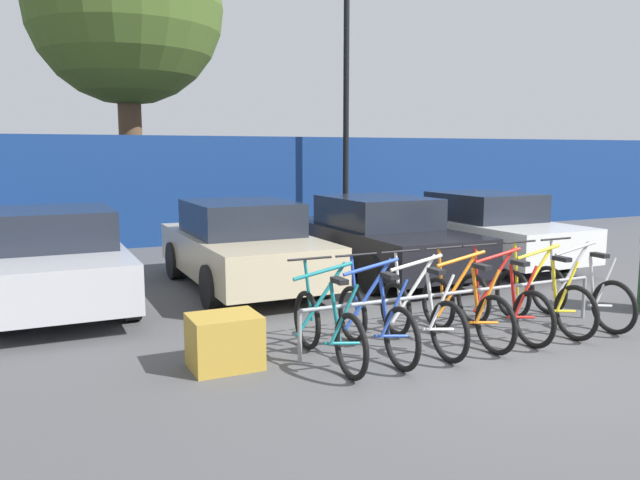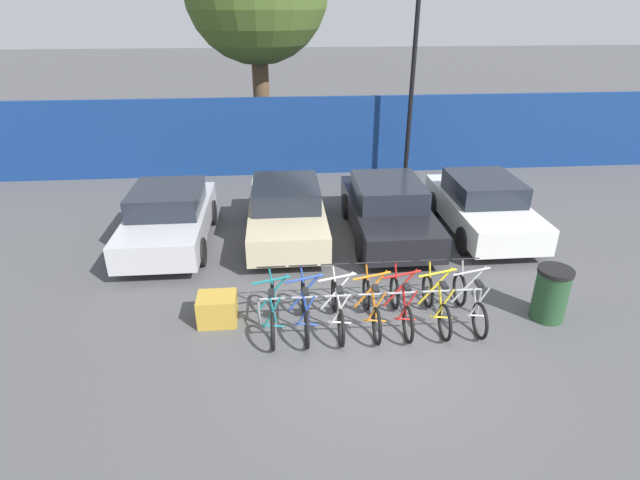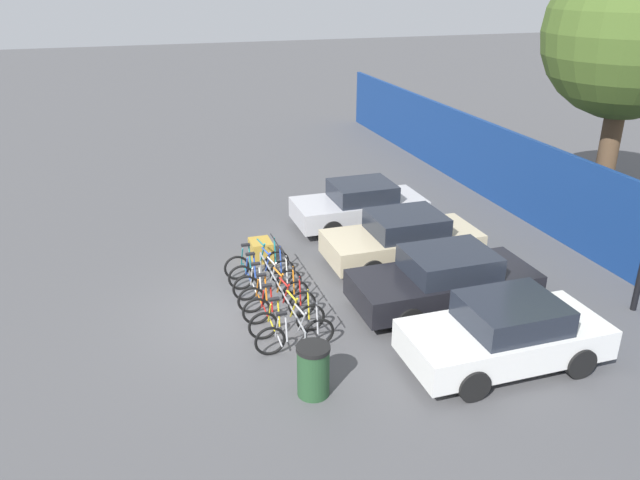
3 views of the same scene
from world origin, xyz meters
name	(u,v)px [view 1 (image 1 of 3)]	position (x,y,z in m)	size (l,w,h in m)	color
ground_plane	(495,354)	(0.00, 0.00, 0.00)	(120.00, 120.00, 0.00)	#4C4C4F
hoarding_wall	(233,189)	(0.00, 9.50, 1.28)	(36.00, 0.16, 2.56)	navy
bike_rack	(459,297)	(0.01, 0.68, 0.49)	(4.14, 0.04, 0.57)	gray
bicycle_teal	(327,328)	(-1.79, 0.53, 0.38)	(0.68, 1.71, 1.05)	black
bicycle_blue	(375,321)	(-1.21, 0.53, 0.38)	(0.68, 1.71, 1.05)	black
bicycle_white	(421,315)	(-0.63, 0.53, 0.38)	(0.68, 1.71, 1.05)	black
bicycle_orange	(465,310)	(-0.01, 0.53, 0.38)	(0.68, 1.71, 1.05)	black
bicycle_red	(502,305)	(0.53, 0.53, 0.38)	(0.68, 1.71, 1.05)	black
bicycle_yellow	(543,299)	(1.18, 0.53, 0.38)	(0.68, 1.71, 1.05)	black
bicycle_silver	(579,294)	(1.81, 0.53, 0.38)	(0.68, 1.71, 1.05)	black
car_silver	(54,259)	(-4.24, 4.28, 0.69)	(1.91, 3.95, 1.40)	#B7B7BC
car_beige	(242,245)	(-1.43, 4.42, 0.69)	(1.91, 4.10, 1.40)	#C1B28E
car_black	(379,237)	(1.07, 4.33, 0.69)	(1.91, 4.28, 1.40)	black
car_white	(486,229)	(3.51, 4.37, 0.69)	(1.91, 4.02, 1.40)	silver
lamp_post	(346,100)	(2.57, 8.50, 3.43)	(0.24, 0.44, 6.15)	black
cargo_crate	(225,341)	(-2.79, 0.85, 0.28)	(0.70, 0.56, 0.55)	#B28C33
tree_behind_hoarding	(125,8)	(-2.09, 11.30, 5.67)	(4.76, 4.76, 8.09)	brown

